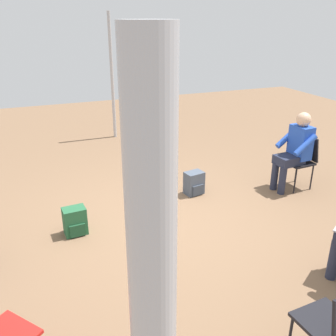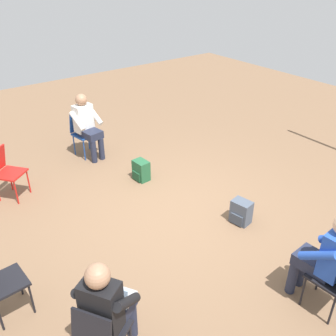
{
  "view_description": "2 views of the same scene",
  "coord_description": "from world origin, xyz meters",
  "px_view_note": "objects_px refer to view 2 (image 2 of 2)",
  "views": [
    {
      "loc": [
        1.57,
        4.1,
        2.6
      ],
      "look_at": [
        -0.13,
        -0.26,
        0.67
      ],
      "focal_mm": 40.0,
      "sensor_mm": 36.0,
      "label": 1
    },
    {
      "loc": [
        -3.63,
        2.84,
        3.41
      ],
      "look_at": [
        0.17,
        0.0,
        0.73
      ],
      "focal_mm": 40.0,
      "sensor_mm": 36.0,
      "label": 2
    }
  ],
  "objects_px": {
    "chair_northwest": "(100,334)",
    "backpack_near_laptop_user": "(141,171)",
    "chair_northeast": "(5,170)",
    "person_in_white": "(87,123)",
    "backpack_by_empty_chair": "(241,213)",
    "person_with_laptop": "(108,304)",
    "person_in_blue": "(327,255)",
    "chair_east": "(83,130)"
  },
  "relations": [
    {
      "from": "backpack_near_laptop_user",
      "to": "person_in_white",
      "type": "bearing_deg",
      "value": 13.37
    },
    {
      "from": "person_in_blue",
      "to": "backpack_near_laptop_user",
      "type": "relative_size",
      "value": 3.44
    },
    {
      "from": "chair_east",
      "to": "person_with_laptop",
      "type": "distance_m",
      "value": 4.46
    },
    {
      "from": "person_with_laptop",
      "to": "chair_northwest",
      "type": "bearing_deg",
      "value": -90.0
    },
    {
      "from": "backpack_by_empty_chair",
      "to": "person_with_laptop",
      "type": "bearing_deg",
      "value": 105.65
    },
    {
      "from": "chair_east",
      "to": "chair_northwest",
      "type": "relative_size",
      "value": 1.0
    },
    {
      "from": "person_in_blue",
      "to": "chair_east",
      "type": "bearing_deg",
      "value": 91.37
    },
    {
      "from": "chair_northwest",
      "to": "chair_east",
      "type": "bearing_deg",
      "value": 124.38
    },
    {
      "from": "chair_east",
      "to": "person_in_blue",
      "type": "distance_m",
      "value": 4.95
    },
    {
      "from": "chair_northeast",
      "to": "backpack_near_laptop_user",
      "type": "bearing_deg",
      "value": 118.83
    },
    {
      "from": "chair_northeast",
      "to": "person_in_blue",
      "type": "relative_size",
      "value": 0.69
    },
    {
      "from": "chair_east",
      "to": "person_in_blue",
      "type": "bearing_deg",
      "value": 86.05
    },
    {
      "from": "chair_northeast",
      "to": "chair_east",
      "type": "bearing_deg",
      "value": 163.79
    },
    {
      "from": "person_with_laptop",
      "to": "backpack_by_empty_chair",
      "type": "height_order",
      "value": "person_with_laptop"
    },
    {
      "from": "person_in_white",
      "to": "person_with_laptop",
      "type": "bearing_deg",
      "value": 57.2
    },
    {
      "from": "person_in_white",
      "to": "backpack_near_laptop_user",
      "type": "bearing_deg",
      "value": 94.22
    },
    {
      "from": "backpack_by_empty_chair",
      "to": "chair_northwest",
      "type": "bearing_deg",
      "value": 106.62
    },
    {
      "from": "person_with_laptop",
      "to": "person_in_white",
      "type": "xyz_separation_m",
      "value": [
        3.95,
        -1.73,
        0.0
      ]
    },
    {
      "from": "chair_northeast",
      "to": "chair_east",
      "type": "height_order",
      "value": "same"
    },
    {
      "from": "person_in_white",
      "to": "backpack_by_empty_chair",
      "type": "relative_size",
      "value": 3.44
    },
    {
      "from": "person_in_white",
      "to": "chair_east",
      "type": "bearing_deg",
      "value": -90.0
    },
    {
      "from": "chair_northwest",
      "to": "person_in_white",
      "type": "xyz_separation_m",
      "value": [
        4.04,
        -1.87,
        0.2
      ]
    },
    {
      "from": "backpack_near_laptop_user",
      "to": "backpack_by_empty_chair",
      "type": "relative_size",
      "value": 1.0
    },
    {
      "from": "chair_northwest",
      "to": "person_with_laptop",
      "type": "relative_size",
      "value": 0.69
    },
    {
      "from": "chair_northwest",
      "to": "chair_northeast",
      "type": "bearing_deg",
      "value": 144.86
    },
    {
      "from": "chair_northeast",
      "to": "chair_northwest",
      "type": "bearing_deg",
      "value": 48.27
    },
    {
      "from": "chair_northwest",
      "to": "backpack_near_laptop_user",
      "type": "xyz_separation_m",
      "value": [
        2.7,
        -2.19,
        -0.34
      ]
    },
    {
      "from": "chair_northeast",
      "to": "backpack_near_laptop_user",
      "type": "distance_m",
      "value": 2.19
    },
    {
      "from": "chair_east",
      "to": "person_with_laptop",
      "type": "height_order",
      "value": "person_with_laptop"
    },
    {
      "from": "person_in_blue",
      "to": "backpack_by_empty_chair",
      "type": "bearing_deg",
      "value": 71.67
    },
    {
      "from": "backpack_near_laptop_user",
      "to": "chair_northeast",
      "type": "bearing_deg",
      "value": 67.33
    },
    {
      "from": "chair_northeast",
      "to": "person_in_white",
      "type": "relative_size",
      "value": 0.69
    },
    {
      "from": "chair_northeast",
      "to": "person_in_white",
      "type": "xyz_separation_m",
      "value": [
        0.51,
        -1.67,
        0.2
      ]
    },
    {
      "from": "person_with_laptop",
      "to": "backpack_near_laptop_user",
      "type": "bearing_deg",
      "value": 109.93
    },
    {
      "from": "chair_northeast",
      "to": "chair_east",
      "type": "distance_m",
      "value": 1.78
    },
    {
      "from": "person_in_blue",
      "to": "backpack_near_laptop_user",
      "type": "bearing_deg",
      "value": 87.89
    },
    {
      "from": "chair_east",
      "to": "backpack_near_laptop_user",
      "type": "distance_m",
      "value": 1.58
    },
    {
      "from": "chair_northeast",
      "to": "backpack_near_laptop_user",
      "type": "height_order",
      "value": "chair_northeast"
    },
    {
      "from": "chair_northeast",
      "to": "backpack_by_empty_chair",
      "type": "bearing_deg",
      "value": 93.91
    },
    {
      "from": "chair_northeast",
      "to": "person_with_laptop",
      "type": "distance_m",
      "value": 3.45
    },
    {
      "from": "person_in_blue",
      "to": "backpack_by_empty_chair",
      "type": "xyz_separation_m",
      "value": [
        1.52,
        -0.39,
        -0.54
      ]
    },
    {
      "from": "chair_northeast",
      "to": "person_in_blue",
      "type": "xyz_separation_m",
      "value": [
        -4.25,
        -2.1,
        0.2
      ]
    }
  ]
}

